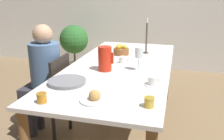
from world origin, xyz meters
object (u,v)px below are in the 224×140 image
at_px(bread_plate, 95,98).
at_px(jam_jar_amber, 149,102).
at_px(potted_plant, 74,41).
at_px(red_pitcher, 105,59).
at_px(candlestick_tall, 146,39).
at_px(chair_person_side, 50,95).
at_px(teacup_near_person, 153,81).
at_px(fruit_bowl, 121,51).
at_px(person_seated, 43,72).
at_px(wine_glass_water, 139,53).
at_px(jam_jar_red, 42,97).
at_px(serving_tray, 67,82).
at_px(teacup_across, 123,60).

distance_m(bread_plate, jam_jar_amber, 0.36).
xyz_separation_m(jam_jar_amber, potted_plant, (-1.73, 2.85, -0.23)).
distance_m(red_pitcher, candlestick_tall, 0.81).
distance_m(red_pitcher, jam_jar_amber, 0.82).
xyz_separation_m(chair_person_side, teacup_near_person, (1.04, -0.25, 0.34)).
bearing_deg(fruit_bowl, red_pitcher, -90.89).
height_order(person_seated, potted_plant, person_seated).
bearing_deg(red_pitcher, wine_glass_water, 15.32).
bearing_deg(bread_plate, candlestick_tall, 83.73).
relative_size(chair_person_side, bread_plate, 4.31).
xyz_separation_m(red_pitcher, jam_jar_red, (-0.20, -0.77, -0.08)).
xyz_separation_m(wine_glass_water, potted_plant, (-1.55, 2.12, -0.35)).
height_order(jam_jar_amber, potted_plant, potted_plant).
bearing_deg(serving_tray, teacup_near_person, 11.82).
distance_m(person_seated, wine_glass_water, 0.99).
bearing_deg(teacup_near_person, jam_jar_amber, -87.35).
distance_m(chair_person_side, teacup_near_person, 1.12).
xyz_separation_m(teacup_across, candlestick_tall, (0.17, 0.48, 0.13)).
relative_size(chair_person_side, teacup_near_person, 6.68).
relative_size(red_pitcher, teacup_near_person, 1.72).
distance_m(jam_jar_amber, potted_plant, 3.35).
height_order(wine_glass_water, fruit_bowl, wine_glass_water).
height_order(bread_plate, potted_plant, potted_plant).
bearing_deg(jam_jar_red, red_pitcher, 75.07).
xyz_separation_m(red_pitcher, potted_plant, (-1.25, 2.20, -0.30)).
bearing_deg(chair_person_side, potted_plant, 17.09).
distance_m(teacup_across, serving_tray, 0.74).
bearing_deg(wine_glass_water, bread_plate, -103.44).
bearing_deg(chair_person_side, jam_jar_amber, -121.38).
xyz_separation_m(red_pitcher, teacup_across, (0.11, 0.28, -0.08)).
bearing_deg(potted_plant, serving_tray, -67.83).
distance_m(wine_glass_water, potted_plant, 2.65).
bearing_deg(wine_glass_water, red_pitcher, -164.68).
relative_size(red_pitcher, candlestick_tall, 0.55).
height_order(jam_jar_amber, fruit_bowl, fruit_bowl).
bearing_deg(person_seated, potted_plant, 15.34).
height_order(red_pitcher, candlestick_tall, candlestick_tall).
height_order(serving_tray, fruit_bowl, fruit_bowl).
xyz_separation_m(person_seated, wine_glass_water, (0.96, 0.05, 0.24)).
distance_m(teacup_near_person, teacup_across, 0.65).
xyz_separation_m(teacup_near_person, potted_plant, (-1.72, 2.46, -0.22)).
xyz_separation_m(teacup_near_person, bread_plate, (-0.34, -0.39, -0.01)).
bearing_deg(potted_plant, chair_person_side, -72.91).
xyz_separation_m(bread_plate, jam_jar_amber, (0.36, 0.00, 0.01)).
height_order(person_seated, wine_glass_water, person_seated).
distance_m(bread_plate, fruit_bowl, 1.28).
bearing_deg(teacup_near_person, jam_jar_red, -142.92).
distance_m(person_seated, candlestick_tall, 1.21).
relative_size(jam_jar_amber, candlestick_tall, 0.17).
bearing_deg(fruit_bowl, jam_jar_red, -98.77).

